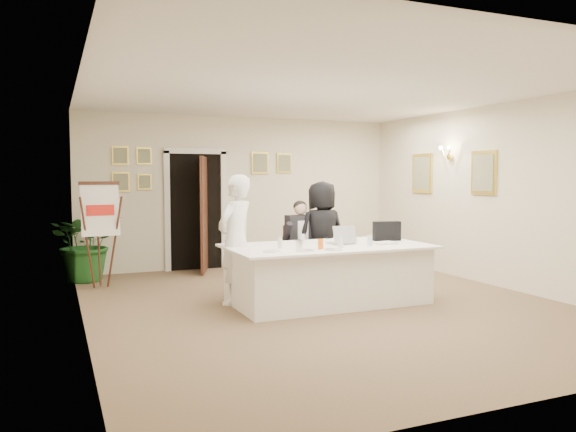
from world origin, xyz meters
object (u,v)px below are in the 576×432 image
(laptop_bag, at_px, (387,231))
(oj_glass, at_px, (321,244))
(potted_palm, at_px, (87,241))
(paper_stack, at_px, (385,243))
(steel_jug, at_px, (299,244))
(flip_chart, at_px, (100,240))
(standing_man, at_px, (236,240))
(conference_table, at_px, (328,273))
(standing_woman, at_px, (322,234))
(seated_man, at_px, (301,244))
(laptop, at_px, (341,234))

(laptop_bag, relative_size, oj_glass, 3.03)
(potted_palm, height_order, paper_stack, potted_palm)
(laptop_bag, relative_size, steel_jug, 3.59)
(flip_chart, relative_size, standing_man, 0.92)
(paper_stack, bearing_deg, laptop_bag, 54.18)
(standing_man, distance_m, oj_glass, 1.16)
(conference_table, distance_m, standing_woman, 1.18)
(conference_table, height_order, seated_man, seated_man)
(conference_table, height_order, flip_chart, flip_chart)
(flip_chart, relative_size, standing_woman, 0.97)
(laptop, bearing_deg, standing_woman, 78.36)
(flip_chart, height_order, steel_jug, flip_chart)
(standing_woman, distance_m, paper_stack, 1.28)
(conference_table, relative_size, standing_man, 1.57)
(conference_table, xyz_separation_m, potted_palm, (-2.89, 2.92, 0.25))
(laptop, bearing_deg, oj_glass, -141.27)
(conference_table, height_order, laptop_bag, laptop_bag)
(flip_chart, height_order, laptop_bag, flip_chart)
(conference_table, bearing_deg, laptop, 16.35)
(seated_man, relative_size, paper_stack, 4.48)
(flip_chart, distance_m, steel_jug, 3.24)
(seated_man, distance_m, potted_palm, 3.50)
(seated_man, height_order, standing_man, standing_man)
(seated_man, bearing_deg, flip_chart, 172.27)
(seated_man, xyz_separation_m, standing_man, (-1.25, -0.68, 0.19))
(laptop_bag, bearing_deg, paper_stack, -115.27)
(standing_man, bearing_deg, laptop, 129.97)
(potted_palm, height_order, laptop, potted_palm)
(oj_glass, bearing_deg, standing_man, 139.55)
(potted_palm, bearing_deg, standing_man, -55.48)
(standing_man, relative_size, steel_jug, 15.59)
(standing_man, relative_size, laptop, 4.82)
(paper_stack, bearing_deg, conference_table, 164.85)
(conference_table, distance_m, laptop, 0.57)
(laptop_bag, bearing_deg, laptop, -163.82)
(standing_woman, bearing_deg, laptop_bag, 122.33)
(laptop_bag, xyz_separation_m, steel_jug, (-1.51, -0.33, -0.08))
(flip_chart, height_order, potted_palm, flip_chart)
(flip_chart, relative_size, laptop_bag, 4.00)
(laptop_bag, xyz_separation_m, oj_glass, (-1.29, -0.49, -0.07))
(standing_woman, bearing_deg, laptop, 76.99)
(laptop, bearing_deg, paper_stack, -27.82)
(standing_man, bearing_deg, seated_man, 172.09)
(flip_chart, distance_m, oj_glass, 3.51)
(steel_jug, bearing_deg, standing_woman, 52.93)
(conference_table, distance_m, seated_man, 1.12)
(flip_chart, relative_size, oj_glass, 12.14)
(seated_man, bearing_deg, standing_woman, 2.55)
(laptop_bag, bearing_deg, conference_table, -161.34)
(potted_palm, distance_m, laptop_bag, 4.79)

